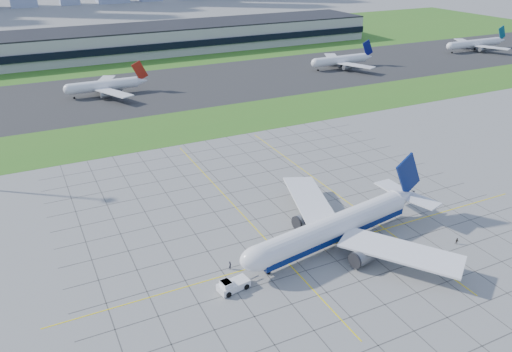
{
  "coord_description": "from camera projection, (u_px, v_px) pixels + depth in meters",
  "views": [
    {
      "loc": [
        -55.68,
        -81.2,
        63.25
      ],
      "look_at": [
        -3.29,
        25.45,
        7.0
      ],
      "focal_mm": 35.0,
      "sensor_mm": 36.0,
      "label": 1
    }
  ],
  "objects": [
    {
      "name": "ground",
      "position": [
        317.0,
        243.0,
        115.13
      ],
      "size": [
        1400.0,
        1400.0,
        0.0
      ],
      "primitive_type": "plane",
      "color": "gray",
      "rests_on": "ground"
    },
    {
      "name": "grass_median",
      "position": [
        188.0,
        125.0,
        188.13
      ],
      "size": [
        700.0,
        35.0,
        0.04
      ],
      "primitive_type": "cube",
      "color": "#357421",
      "rests_on": "ground"
    },
    {
      "name": "asphalt_taxiway",
      "position": [
        150.0,
        90.0,
        232.74
      ],
      "size": [
        700.0,
        75.0,
        0.04
      ],
      "primitive_type": "cube",
      "color": "#383838",
      "rests_on": "ground"
    },
    {
      "name": "grass_far",
      "position": [
        104.0,
        49.0,
        321.98
      ],
      "size": [
        700.0,
        145.0,
        0.04
      ],
      "primitive_type": "cube",
      "color": "#357421",
      "rests_on": "ground"
    },
    {
      "name": "apron_markings",
      "position": [
        295.0,
        221.0,
        124.29
      ],
      "size": [
        120.0,
        130.0,
        0.03
      ],
      "color": "#474744",
      "rests_on": "ground"
    },
    {
      "name": "terminal",
      "position": [
        175.0,
        37.0,
        314.17
      ],
      "size": [
        260.0,
        43.0,
        15.8
      ],
      "color": "#B7B7B2",
      "rests_on": "ground"
    },
    {
      "name": "airliner",
      "position": [
        335.0,
        227.0,
        112.37
      ],
      "size": [
        54.06,
        54.35,
        17.12
      ],
      "rotation": [
        0.0,
        0.0,
        0.17
      ],
      "color": "white",
      "rests_on": "ground"
    },
    {
      "name": "pushback_tug",
      "position": [
        232.0,
        285.0,
        99.19
      ],
      "size": [
        9.51,
        4.16,
        2.61
      ],
      "rotation": [
        0.0,
        0.0,
        0.17
      ],
      "color": "white",
      "rests_on": "ground"
    },
    {
      "name": "crew_near",
      "position": [
        230.0,
        265.0,
        105.53
      ],
      "size": [
        0.79,
        0.84,
        1.93
      ],
      "primitive_type": "imported",
      "rotation": [
        0.0,
        0.0,
        0.94
      ],
      "color": "black",
      "rests_on": "ground"
    },
    {
      "name": "crew_far",
      "position": [
        457.0,
        241.0,
        114.33
      ],
      "size": [
        0.96,
        0.97,
        1.58
      ],
      "primitive_type": "imported",
      "rotation": [
        0.0,
        0.0,
        -0.81
      ],
      "color": "black",
      "rests_on": "ground"
    },
    {
      "name": "distant_jet_1",
      "position": [
        105.0,
        85.0,
        223.32
      ],
      "size": [
        35.45,
        42.66,
        14.08
      ],
      "color": "white",
      "rests_on": "ground"
    },
    {
      "name": "distant_jet_2",
      "position": [
        341.0,
        60.0,
        270.53
      ],
      "size": [
        37.41,
        42.66,
        14.08
      ],
      "color": "white",
      "rests_on": "ground"
    },
    {
      "name": "distant_jet_3",
      "position": [
        475.0,
        43.0,
        314.14
      ],
      "size": [
        47.53,
        42.66,
        14.08
      ],
      "color": "white",
      "rests_on": "ground"
    }
  ]
}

